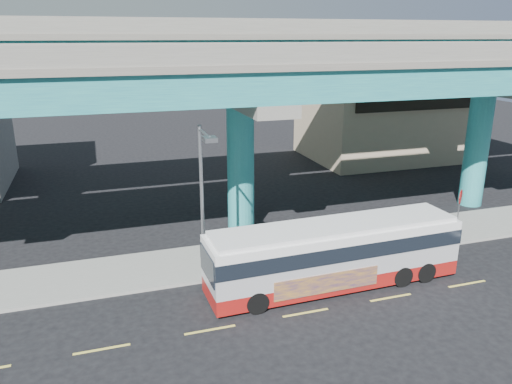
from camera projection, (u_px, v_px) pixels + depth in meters
name	position (u px, v px, depth m)	size (l,w,h in m)	color
ground	(303.00, 309.00, 20.65)	(120.00, 120.00, 0.00)	black
sidewalk	(261.00, 255.00, 25.61)	(70.00, 4.00, 0.15)	gray
lane_markings	(306.00, 313.00, 20.38)	(58.00, 0.12, 0.01)	#D8C64C
viaduct	(239.00, 69.00, 26.16)	(52.00, 12.40, 11.70)	#21697E
building_beige	(386.00, 119.00, 45.75)	(14.00, 10.23, 7.00)	tan
transit_bus	(335.00, 252.00, 22.15)	(11.70, 2.78, 2.98)	maroon
street_lamp	(204.00, 183.00, 21.39)	(0.50, 2.34, 7.05)	gray
stop_sign	(460.00, 203.00, 27.03)	(0.65, 0.56, 2.77)	gray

